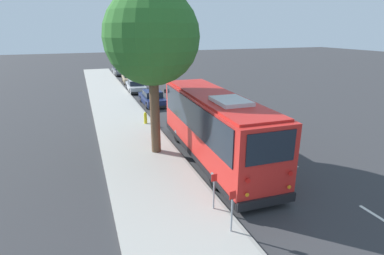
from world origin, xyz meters
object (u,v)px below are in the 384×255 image
parked_sedan_tan (130,78)px  parked_sedan_navy (152,98)px  parked_sedan_silver (136,86)px  sign_post_near (232,211)px  sign_post_far (214,191)px  shuttle_bus (214,124)px  street_tree (151,30)px  fire_hydrant (145,118)px  parked_sedan_gray (120,71)px

parked_sedan_tan → parked_sedan_navy: bearing=-177.2°
parked_sedan_silver → sign_post_near: sign_post_near is taller
sign_post_far → shuttle_bus: bearing=-24.1°
street_tree → sign_post_near: street_tree is taller
parked_sedan_silver → parked_sedan_tan: (5.62, -0.31, 0.00)m
fire_hydrant → parked_sedan_navy: bearing=-17.8°
parked_sedan_gray → street_tree: size_ratio=0.49×
shuttle_bus → sign_post_near: size_ratio=7.11×
street_tree → sign_post_far: size_ratio=6.42×
shuttle_bus → fire_hydrant: (6.84, 2.11, -1.37)m
parked_sedan_gray → sign_post_near: size_ratio=2.98×
shuttle_bus → parked_sedan_gray: 32.27m
street_tree → sign_post_far: street_tree is taller
parked_sedan_tan → sign_post_far: bearing=179.5°
parked_sedan_silver → parked_sedan_navy: bearing=-175.1°
street_tree → fire_hydrant: (5.03, -0.51, -5.84)m
shuttle_bus → parked_sedan_navy: size_ratio=2.39×
parked_sedan_tan → parked_sedan_gray: bearing=5.5°
fire_hydrant → parked_sedan_silver: bearing=-7.2°
parked_sedan_tan → parked_sedan_gray: size_ratio=1.00×
parked_sedan_silver → sign_post_near: size_ratio=3.20×
shuttle_bus → parked_sedan_silver: 19.37m
street_tree → fire_hydrant: 7.72m
parked_sedan_gray → street_tree: (-30.43, 2.07, 5.78)m
sign_post_far → fire_hydrant: 11.24m
sign_post_near → sign_post_far: bearing=0.0°
shuttle_bus → sign_post_near: bearing=163.2°
parked_sedan_navy → sign_post_near: (-18.43, 1.72, 0.32)m
shuttle_bus → sign_post_near: shuttle_bus is taller
parked_sedan_tan → parked_sedan_silver: bearing=179.8°
parked_sedan_gray → shuttle_bus: bearing=178.5°
parked_sedan_navy → street_tree: size_ratio=0.49×
parked_sedan_gray → sign_post_far: (-36.63, 1.41, 0.26)m
parked_sedan_silver → sign_post_far: bearing=179.0°
parked_sedan_tan → sign_post_near: (-30.72, 1.74, 0.33)m
parked_sedan_navy → sign_post_far: 17.13m
street_tree → sign_post_near: bearing=-175.1°
parked_sedan_gray → fire_hydrant: size_ratio=5.41×
parked_sedan_tan → street_tree: size_ratio=0.49×
parked_sedan_gray → street_tree: 31.04m
fire_hydrant → shuttle_bus: bearing=-162.8°
parked_sedan_navy → parked_sedan_tan: size_ratio=0.99×
parked_sedan_navy → parked_sedan_gray: size_ratio=1.00×
shuttle_bus → parked_sedan_navy: (12.65, 0.25, -1.33)m
parked_sedan_silver → fire_hydrant: 12.58m
sign_post_near → parked_sedan_navy: bearing=-5.3°
parked_sedan_navy → parked_sedan_tan: bearing=0.1°
parked_sedan_navy → street_tree: street_tree is taller
parked_sedan_silver → shuttle_bus: bearing=-176.0°
parked_sedan_tan → sign_post_far: sign_post_far is taller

